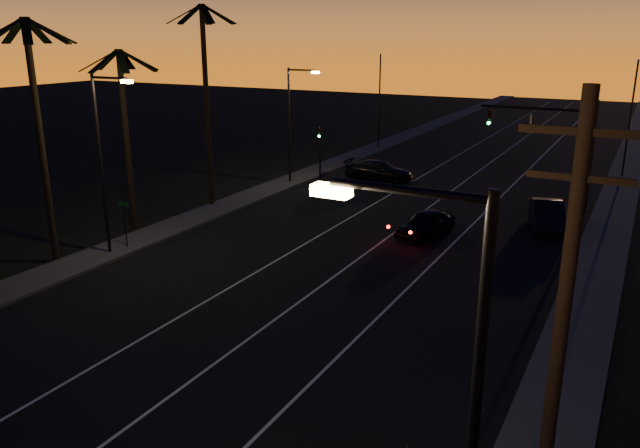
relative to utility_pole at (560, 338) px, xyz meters
The scene contains 21 objects.
road 23.72m from the utility_pole, 120.11° to the left, with size 20.00×170.00×0.01m, color black.
sidewalk_left 30.78m from the utility_pole, 138.74° to the left, with size 2.40×170.00×0.16m, color #333230.
sidewalk_right 20.68m from the utility_pole, 91.15° to the left, with size 2.40×170.00×0.16m, color #333230.
lane_stripe_left 25.32m from the utility_pole, 126.13° to the left, with size 0.12×160.00×0.01m, color silver.
lane_stripe_mid 23.48m from the utility_pole, 119.03° to the left, with size 0.12×160.00×0.01m, color silver.
lane_stripe_right 22.04m from the utility_pole, 110.81° to the left, with size 0.12×160.00×0.01m, color silver.
palm_near 25.55m from the utility_pole, 161.71° to the left, with size 4.25×4.16×11.53m.
palm_mid 28.49m from the utility_pole, 150.55° to the left, with size 4.25×4.16×10.03m.
palm_far 31.17m from the utility_pole, 139.96° to the left, with size 4.25×4.16×12.53m.
streetlight_left_near 24.44m from the utility_pole, 155.85° to the left, with size 2.55×0.26×9.00m.
streetlight_left_far 35.79m from the utility_pole, 128.52° to the left, with size 2.55×0.26×8.50m.
streetlight_right_near 4.10m from the utility_pole, 102.67° to the right, with size 2.55×0.26×9.00m.
street_sign 25.22m from the utility_pole, 153.85° to the left, with size 0.70×0.06×2.60m.
utility_pole is the anchor object (origin of this frame).
signal_mast 30.33m from the utility_pole, 98.47° to the left, with size 7.10×0.41×7.00m.
signal_post 36.74m from the utility_pole, 125.13° to the left, with size 0.28×0.37×4.20m.
far_pole_left 50.36m from the utility_pole, 116.67° to the left, with size 0.14×0.14×9.00m, color black.
far_pole_right 42.01m from the utility_pole, 90.82° to the left, with size 0.14×0.14×9.00m, color black.
lead_car 22.99m from the utility_pole, 114.61° to the left, with size 2.78×4.93×1.43m.
right_car 25.80m from the utility_pole, 98.31° to the left, with size 2.87×5.09×1.59m.
cross_car 36.41m from the utility_pole, 118.05° to the left, with size 5.38×2.46×1.52m.
Camera 1 is at (12.59, -1.44, 10.79)m, focal length 35.00 mm.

